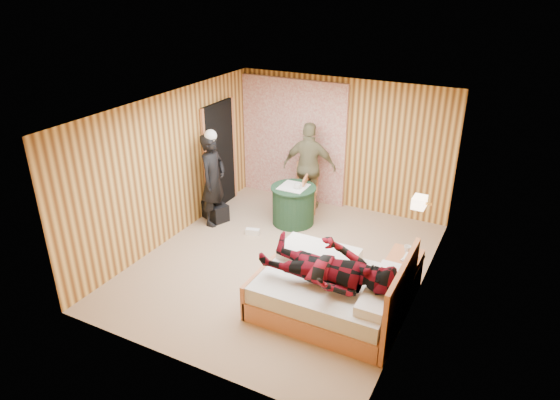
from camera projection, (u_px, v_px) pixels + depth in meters
The scene contains 23 objects.
floor at pixel (282, 263), 7.94m from camera, with size 4.20×5.00×0.01m, color tan.
ceiling at pixel (282, 109), 6.89m from camera, with size 4.20×5.00×0.01m, color white.
wall_back at pixel (342, 144), 9.43m from camera, with size 4.20×0.02×2.50m, color #F1BE5C.
wall_left at pixel (170, 168), 8.29m from camera, with size 0.02×5.00×2.50m, color #F1BE5C.
wall_right at pixel (425, 221), 6.54m from camera, with size 0.02×5.00×2.50m, color #F1BE5C.
curtain at pixel (293, 140), 9.81m from camera, with size 2.20×0.08×2.40m, color #EEE4CE.
doorway at pixel (219, 156), 9.49m from camera, with size 0.06×0.90×2.05m, color black.
wall_lamp at pixel (420, 202), 6.96m from camera, with size 0.26×0.24×0.16m.
bed at pixel (331, 292), 6.74m from camera, with size 1.94×1.47×1.01m.
nightstand at pixel (403, 274), 7.11m from camera, with size 0.46×0.62×0.60m.
round_table at pixel (293, 205), 9.07m from camera, with size 0.82×0.82×0.72m.
chair_far at pixel (307, 183), 9.53m from camera, with size 0.54×0.54×0.93m.
chair_near at pixel (300, 195), 9.18m from camera, with size 0.46×0.46×0.84m.
duffel_bag at pixel (214, 210), 9.32m from camera, with size 0.57×0.30×0.32m, color black.
sneaker_left at pixel (253, 232), 8.78m from camera, with size 0.24×0.10×0.11m, color white.
sneaker_right at pixel (299, 244), 8.38m from camera, with size 0.28×0.11×0.12m, color white.
woman_standing at pixel (213, 180), 8.87m from camera, with size 0.62×0.41×1.70m, color black.
man_at_table at pixel (309, 167), 9.41m from camera, with size 1.01×0.42×1.72m, color #726E4C.
man_on_bed at pixel (328, 259), 6.28m from camera, with size 1.77×0.67×0.86m, color maroon.
book_lower at pixel (404, 257), 6.94m from camera, with size 0.17×0.22×0.02m, color white.
book_upper at pixel (404, 256), 6.93m from camera, with size 0.16×0.22×0.02m, color white.
cup_nightstand at pixel (407, 249), 7.07m from camera, with size 0.10×0.10×0.09m, color white.
cup_table at pixel (297, 186), 8.81m from camera, with size 0.12×0.12×0.10m, color white.
Camera 1 is at (3.07, -6.04, 4.25)m, focal length 32.00 mm.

